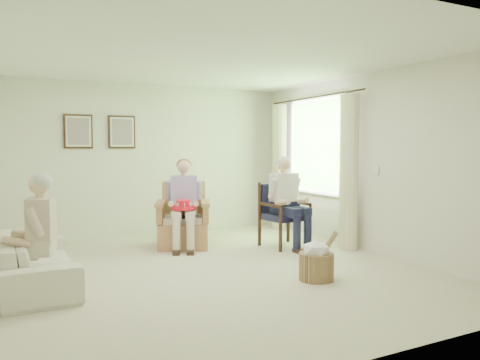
# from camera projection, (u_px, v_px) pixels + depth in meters

# --- Properties ---
(floor) EXTENTS (5.50, 5.50, 0.00)m
(floor) POSITION_uv_depth(u_px,v_px,m) (211.00, 271.00, 5.77)
(floor) COLOR beige
(floor) RESTS_ON ground
(back_wall) EXTENTS (5.00, 0.04, 2.60)m
(back_wall) POSITION_uv_depth(u_px,v_px,m) (148.00, 160.00, 8.13)
(back_wall) COLOR silver
(back_wall) RESTS_ON ground
(front_wall) EXTENTS (5.00, 0.04, 2.60)m
(front_wall) POSITION_uv_depth(u_px,v_px,m) (367.00, 180.00, 3.24)
(front_wall) COLOR silver
(front_wall) RESTS_ON ground
(right_wall) EXTENTS (0.04, 5.50, 2.60)m
(right_wall) POSITION_uv_depth(u_px,v_px,m) (368.00, 163.00, 6.81)
(right_wall) COLOR silver
(right_wall) RESTS_ON ground
(ceiling) EXTENTS (5.00, 5.50, 0.02)m
(ceiling) POSITION_uv_depth(u_px,v_px,m) (210.00, 57.00, 5.59)
(ceiling) COLOR white
(ceiling) RESTS_ON back_wall
(window) EXTENTS (0.13, 2.50, 1.63)m
(window) POSITION_uv_depth(u_px,v_px,m) (317.00, 144.00, 7.84)
(window) COLOR #2D6B23
(window) RESTS_ON right_wall
(curtain_left) EXTENTS (0.34, 0.34, 2.30)m
(curtain_left) POSITION_uv_depth(u_px,v_px,m) (349.00, 172.00, 6.94)
(curtain_left) COLOR beige
(curtain_left) RESTS_ON ground
(curtain_right) EXTENTS (0.34, 0.34, 2.30)m
(curtain_right) POSITION_uv_depth(u_px,v_px,m) (279.00, 167.00, 8.69)
(curtain_right) COLOR beige
(curtain_right) RESTS_ON ground
(framed_print_left) EXTENTS (0.45, 0.05, 0.55)m
(framed_print_left) POSITION_uv_depth(u_px,v_px,m) (78.00, 131.00, 7.54)
(framed_print_left) COLOR #382114
(framed_print_left) RESTS_ON back_wall
(framed_print_right) EXTENTS (0.45, 0.05, 0.55)m
(framed_print_right) POSITION_uv_depth(u_px,v_px,m) (122.00, 132.00, 7.86)
(framed_print_right) COLOR #382114
(framed_print_right) RESTS_ON back_wall
(wicker_armchair) EXTENTS (0.77, 0.76, 0.98)m
(wicker_armchair) POSITION_uv_depth(u_px,v_px,m) (183.00, 226.00, 7.18)
(wicker_armchair) COLOR tan
(wicker_armchair) RESTS_ON ground
(wood_armchair) EXTENTS (0.62, 0.58, 0.95)m
(wood_armchair) POSITION_uv_depth(u_px,v_px,m) (282.00, 212.00, 7.22)
(wood_armchair) COLOR black
(wood_armchair) RESTS_ON ground
(sofa) EXTENTS (1.88, 0.73, 0.55)m
(sofa) POSITION_uv_depth(u_px,v_px,m) (37.00, 261.00, 5.14)
(sofa) COLOR silver
(sofa) RESTS_ON ground
(person_wicker) EXTENTS (0.40, 0.63, 1.32)m
(person_wicker) POSITION_uv_depth(u_px,v_px,m) (185.00, 198.00, 7.03)
(person_wicker) COLOR beige
(person_wicker) RESTS_ON ground
(person_dark) EXTENTS (0.40, 0.62, 1.36)m
(person_dark) POSITION_uv_depth(u_px,v_px,m) (287.00, 196.00, 7.06)
(person_dark) COLOR #191B37
(person_dark) RESTS_ON ground
(person_sofa) EXTENTS (0.42, 0.62, 1.23)m
(person_sofa) POSITION_uv_depth(u_px,v_px,m) (38.00, 228.00, 4.85)
(person_sofa) COLOR #C3B59D
(person_sofa) RESTS_ON ground
(red_hat) EXTENTS (0.34, 0.34, 0.14)m
(red_hat) POSITION_uv_depth(u_px,v_px,m) (184.00, 206.00, 6.82)
(red_hat) COLOR red
(red_hat) RESTS_ON person_wicker
(hatbox) EXTENTS (0.52, 0.52, 0.59)m
(hatbox) POSITION_uv_depth(u_px,v_px,m) (317.00, 260.00, 5.36)
(hatbox) COLOR tan
(hatbox) RESTS_ON ground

